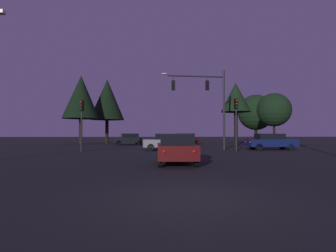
% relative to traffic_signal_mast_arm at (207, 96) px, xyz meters
% --- Properties ---
extents(ground_plane, '(168.00, 168.00, 0.00)m').
position_rel_traffic_signal_mast_arm_xyz_m(ground_plane, '(-4.53, 6.28, -5.07)').
color(ground_plane, black).
rests_on(ground_plane, ground).
extents(traffic_signal_mast_arm, '(6.02, 0.58, 7.52)m').
position_rel_traffic_signal_mast_arm_xyz_m(traffic_signal_mast_arm, '(0.00, 0.00, 0.00)').
color(traffic_signal_mast_arm, '#232326').
rests_on(traffic_signal_mast_arm, ground).
extents(traffic_light_corner_left, '(0.36, 0.39, 4.29)m').
position_rel_traffic_signal_mast_arm_xyz_m(traffic_light_corner_left, '(-11.04, -1.95, -2.02)').
color(traffic_light_corner_left, '#232326').
rests_on(traffic_light_corner_left, ground).
extents(traffic_light_corner_right, '(0.35, 0.38, 4.53)m').
position_rel_traffic_signal_mast_arm_xyz_m(traffic_light_corner_right, '(2.06, -2.07, -1.86)').
color(traffic_light_corner_right, '#232326').
rests_on(traffic_light_corner_right, ground).
extents(car_nearside_lane, '(2.00, 4.10, 1.52)m').
position_rel_traffic_signal_mast_arm_xyz_m(car_nearside_lane, '(-4.08, -10.99, -4.27)').
color(car_nearside_lane, '#4C0F0F').
rests_on(car_nearside_lane, ground).
extents(car_crossing_left, '(4.55, 1.73, 1.52)m').
position_rel_traffic_signal_mast_arm_xyz_m(car_crossing_left, '(5.87, -0.43, -4.27)').
color(car_crossing_left, '#0F1947').
rests_on(car_crossing_left, ground).
extents(car_crossing_right, '(4.05, 1.98, 1.52)m').
position_rel_traffic_signal_mast_arm_xyz_m(car_crossing_right, '(-3.92, -0.39, -4.27)').
color(car_crossing_right, gray).
rests_on(car_crossing_right, ground).
extents(car_far_lane, '(4.31, 2.51, 1.52)m').
position_rel_traffic_signal_mast_arm_xyz_m(car_far_lane, '(-8.05, 10.89, -4.27)').
color(car_far_lane, black).
rests_on(car_far_lane, ground).
extents(car_parked_lot, '(4.49, 3.99, 1.52)m').
position_rel_traffic_signal_mast_arm_xyz_m(car_parked_lot, '(-0.72, 11.04, -4.27)').
color(car_parked_lot, '#4C0F0F').
rests_on(car_parked_lot, ground).
extents(tree_behind_sign, '(3.45, 3.45, 7.49)m').
position_rel_traffic_signal_mast_arm_xyz_m(tree_behind_sign, '(4.69, 5.94, 0.63)').
color(tree_behind_sign, black).
rests_on(tree_behind_sign, ground).
extents(tree_left_far, '(5.95, 5.95, 8.04)m').
position_rel_traffic_signal_mast_arm_xyz_m(tree_left_far, '(12.56, 19.23, -0.02)').
color(tree_left_far, black).
rests_on(tree_left_far, ground).
extents(tree_center_horizon, '(5.09, 5.09, 9.68)m').
position_rel_traffic_signal_mast_arm_xyz_m(tree_center_horizon, '(-14.95, 13.66, 1.55)').
color(tree_center_horizon, black).
rests_on(tree_center_horizon, ground).
extents(tree_right_cluster, '(5.35, 5.35, 10.07)m').
position_rel_traffic_signal_mast_arm_xyz_m(tree_right_cluster, '(-11.99, 18.03, 1.78)').
color(tree_right_cluster, black).
rests_on(tree_right_cluster, ground).
extents(tree_lot_edge, '(4.32, 4.32, 6.73)m').
position_rel_traffic_signal_mast_arm_xyz_m(tree_lot_edge, '(10.66, 8.78, -0.50)').
color(tree_lot_edge, black).
rests_on(tree_lot_edge, ground).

